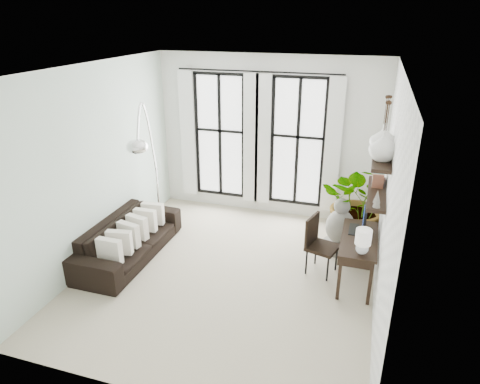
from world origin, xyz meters
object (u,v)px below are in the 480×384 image
at_px(buddha, 340,229).
at_px(arc_lamp, 145,136).
at_px(desk_chair, 318,241).
at_px(desk, 359,242).
at_px(plant, 360,203).
at_px(sofa, 129,238).

bearing_deg(buddha, arc_lamp, -170.07).
distance_m(desk_chair, arc_lamp, 3.35).
xyz_separation_m(desk, buddha, (-0.34, 0.90, -0.29)).
xyz_separation_m(plant, arc_lamp, (-3.60, -1.01, 1.19)).
distance_m(plant, buddha, 0.63).
height_order(sofa, buddha, buddha).
relative_size(desk_chair, arc_lamp, 0.37).
bearing_deg(arc_lamp, plant, 15.64).
xyz_separation_m(plant, desk, (0.05, -1.33, -0.07)).
distance_m(arc_lamp, buddha, 3.70).
bearing_deg(plant, desk_chair, -115.81).
bearing_deg(buddha, desk, -69.54).
distance_m(plant, desk_chair, 1.34).
height_order(sofa, desk_chair, desk_chair).
relative_size(desk, buddha, 1.28).
height_order(sofa, desk, desk).
relative_size(desk_chair, buddha, 0.96).
bearing_deg(desk, arc_lamp, 174.94).
bearing_deg(plant, arc_lamp, -164.36).
xyz_separation_m(sofa, plant, (3.70, 1.67, 0.45)).
relative_size(plant, desk_chair, 1.64).
xyz_separation_m(desk_chair, arc_lamp, (-3.02, 0.18, 1.43)).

